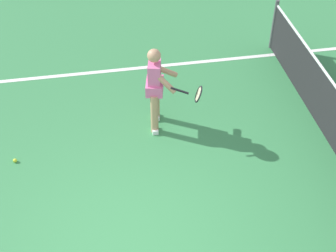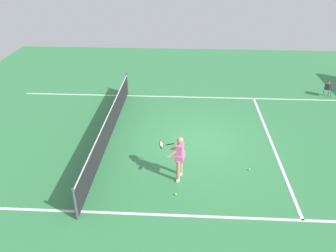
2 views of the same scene
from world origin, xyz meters
TOP-DOWN VIEW (x-y plane):
  - ground_plane at (0.00, 0.00)m, footprint 25.46×25.46m
  - sideline_left_marking at (-4.17, 0.00)m, footprint 0.10×17.58m
  - tennis_player at (-2.37, 0.78)m, footprint 0.91×0.90m
  - tennis_ball_near at (-3.28, 0.85)m, footprint 0.07×0.07m
  - tennis_ball_mid at (-1.86, -1.64)m, footprint 0.07×0.07m

SIDE VIEW (x-z plane):
  - ground_plane at x=0.00m, z-range 0.00..0.00m
  - sideline_left_marking at x=-4.17m, z-range 0.00..0.01m
  - tennis_ball_near at x=-3.28m, z-range 0.00..0.07m
  - tennis_ball_mid at x=-1.86m, z-range 0.00..0.07m
  - tennis_player at x=-2.37m, z-range 0.07..1.62m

